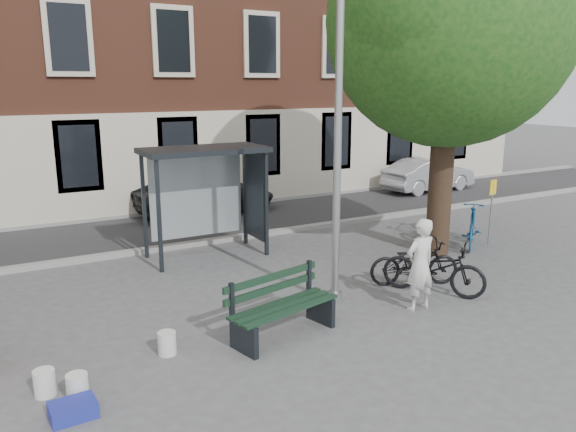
% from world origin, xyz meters
% --- Properties ---
extents(ground, '(90.00, 90.00, 0.00)m').
position_xyz_m(ground, '(0.00, 0.00, 0.00)').
color(ground, '#4C4C4F').
rests_on(ground, ground).
extents(road, '(40.00, 4.00, 0.01)m').
position_xyz_m(road, '(0.00, 7.00, 0.01)').
color(road, '#28282B').
rests_on(road, ground).
extents(curb_near, '(40.00, 0.25, 0.12)m').
position_xyz_m(curb_near, '(0.00, 5.00, 0.06)').
color(curb_near, gray).
rests_on(curb_near, ground).
extents(curb_far, '(40.00, 0.25, 0.12)m').
position_xyz_m(curb_far, '(0.00, 9.00, 0.06)').
color(curb_far, gray).
rests_on(curb_far, ground).
extents(lamppost, '(0.28, 0.35, 6.11)m').
position_xyz_m(lamppost, '(0.00, 0.00, 2.78)').
color(lamppost, '#9EA0A3').
rests_on(lamppost, ground).
extents(tree_right, '(5.76, 5.60, 8.20)m').
position_xyz_m(tree_right, '(4.01, 1.38, 5.62)').
color(tree_right, black).
rests_on(tree_right, ground).
extents(bus_shelter, '(2.85, 1.45, 2.62)m').
position_xyz_m(bus_shelter, '(-0.61, 4.11, 1.92)').
color(bus_shelter, '#1E2328').
rests_on(bus_shelter, ground).
extents(painter, '(0.64, 0.43, 1.72)m').
position_xyz_m(painter, '(1.20, -0.96, 0.86)').
color(painter, silver).
rests_on(painter, ground).
extents(bench, '(2.05, 1.06, 1.01)m').
position_xyz_m(bench, '(-1.53, -0.72, 0.46)').
color(bench, '#1E2328').
rests_on(bench, ground).
extents(bike_a, '(1.94, 1.31, 0.96)m').
position_xyz_m(bike_a, '(2.00, 0.07, 0.48)').
color(bike_a, black).
rests_on(bike_a, ground).
extents(bike_b, '(1.70, 1.58, 1.09)m').
position_xyz_m(bike_b, '(5.19, 1.51, 0.54)').
color(bike_b, navy).
rests_on(bike_b, ground).
extents(bike_c, '(1.73, 2.05, 1.06)m').
position_xyz_m(bike_c, '(2.00, -0.49, 0.53)').
color(bike_c, black).
rests_on(bike_c, ground).
extents(bike_d, '(1.92, 1.57, 1.18)m').
position_xyz_m(bike_d, '(5.05, 2.68, 0.59)').
color(bike_d, black).
rests_on(bike_d, ground).
extents(car_dark, '(4.53, 2.16, 1.25)m').
position_xyz_m(car_dark, '(0.65, 8.40, 0.62)').
color(car_dark, black).
rests_on(car_dark, ground).
extents(car_silver, '(3.93, 1.60, 1.27)m').
position_xyz_m(car_silver, '(9.58, 7.81, 0.63)').
color(car_silver, '#97989E').
rests_on(car_silver, ground).
extents(blue_crate, '(0.57, 0.43, 0.20)m').
position_xyz_m(blue_crate, '(-4.91, -1.50, 0.10)').
color(blue_crate, navy).
rests_on(blue_crate, ground).
extents(bucket_a, '(0.31, 0.31, 0.36)m').
position_xyz_m(bucket_a, '(-5.15, -0.78, 0.18)').
color(bucket_a, silver).
rests_on(bucket_a, ground).
extents(bucket_b, '(0.32, 0.32, 0.36)m').
position_xyz_m(bucket_b, '(-4.79, -1.11, 0.18)').
color(bucket_b, silver).
rests_on(bucket_b, ground).
extents(bucket_c, '(0.37, 0.37, 0.36)m').
position_xyz_m(bucket_c, '(-3.37, -0.44, 0.18)').
color(bucket_c, silver).
rests_on(bucket_c, ground).
extents(notice_sign, '(0.29, 0.08, 1.69)m').
position_xyz_m(notice_sign, '(5.73, 1.42, 1.18)').
color(notice_sign, '#9EA0A3').
rests_on(notice_sign, ground).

